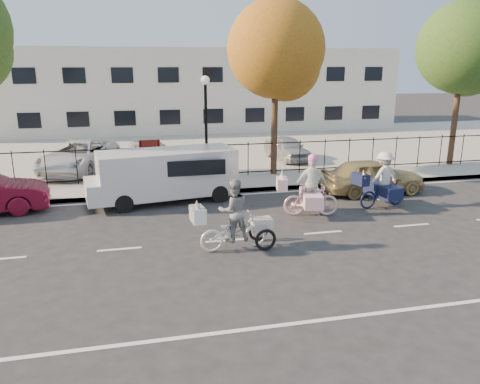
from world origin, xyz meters
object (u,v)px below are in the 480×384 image
object	(u,v)px
bull_bike	(382,185)
gold_sedan	(372,176)
pedestrian	(131,169)
lamppost	(206,110)
lot_car_b	(79,156)
white_van	(165,174)
lot_car_d	(287,148)
lot_car_c	(142,155)
unicorn_bike	(310,193)
zebra_trike	(234,223)

from	to	relation	value
bull_bike	gold_sedan	distance (m)	1.84
pedestrian	lamppost	bearing A→B (deg)	150.68
bull_bike	lot_car_b	xyz separation A→B (m)	(-11.03, 7.61, 0.06)
white_van	lot_car_d	xyz separation A→B (m)	(6.63, 5.75, -0.31)
bull_bike	lot_car_b	world-z (taller)	bull_bike
lamppost	gold_sedan	xyz separation A→B (m)	(6.10, -3.00, -2.42)
gold_sedan	pedestrian	bearing A→B (deg)	74.66
lot_car_c	unicorn_bike	bearing A→B (deg)	-37.03
unicorn_bike	lot_car_b	world-z (taller)	unicorn_bike
zebra_trike	gold_sedan	bearing A→B (deg)	-61.71
white_van	gold_sedan	bearing A→B (deg)	-13.31
unicorn_bike	lot_car_d	distance (m)	8.76
white_van	lot_car_d	world-z (taller)	white_van
unicorn_bike	gold_sedan	world-z (taller)	unicorn_bike
bull_bike	gold_sedan	world-z (taller)	bull_bike
lot_car_b	lot_car_c	xyz separation A→B (m)	(2.87, 0.26, -0.13)
zebra_trike	lot_car_b	xyz separation A→B (m)	(-5.08, 10.32, 0.09)
pedestrian	lot_car_c	xyz separation A→B (m)	(0.53, 3.77, -0.20)
unicorn_bike	bull_bike	size ratio (longest dim) A/B	0.97
pedestrian	lot_car_b	size ratio (longest dim) A/B	0.31
zebra_trike	lot_car_d	size ratio (longest dim) A/B	0.67
lot_car_c	bull_bike	bearing A→B (deg)	-23.76
unicorn_bike	pedestrian	xyz separation A→B (m)	(-5.84, 4.48, 0.15)
lot_car_d	lot_car_c	bearing A→B (deg)	175.11
lamppost	pedestrian	world-z (taller)	lamppost
bull_bike	unicorn_bike	bearing A→B (deg)	87.08
lamppost	pedestrian	distance (m)	3.88
zebra_trike	lot_car_b	world-z (taller)	zebra_trike
zebra_trike	lot_car_c	world-z (taller)	zebra_trike
pedestrian	lot_car_b	world-z (taller)	pedestrian
white_van	lot_car_b	distance (m)	6.32
bull_bike	zebra_trike	bearing A→B (deg)	104.00
unicorn_bike	gold_sedan	xyz separation A→B (m)	(3.41, 2.13, -0.10)
lot_car_c	lot_car_d	bearing A→B (deg)	22.32
lot_car_b	lot_car_d	size ratio (longest dim) A/B	1.46
gold_sedan	pedestrian	size ratio (longest dim) A/B	2.58
unicorn_bike	lot_car_c	world-z (taller)	unicorn_bike
lot_car_c	zebra_trike	bearing A→B (deg)	-57.98
white_van	unicorn_bike	bearing A→B (deg)	-39.70
bull_bike	white_van	size ratio (longest dim) A/B	0.39
zebra_trike	lot_car_d	bearing A→B (deg)	-31.31
bull_bike	white_van	distance (m)	7.85
pedestrian	bull_bike	bearing A→B (deg)	113.82
lot_car_b	lot_car_c	bearing A→B (deg)	23.75
lamppost	white_van	xyz separation A→B (m)	(-1.92, -2.35, -2.06)
zebra_trike	pedestrian	bearing A→B (deg)	15.84
unicorn_bike	white_van	size ratio (longest dim) A/B	0.38
lot_car_c	lot_car_d	world-z (taller)	lot_car_d
gold_sedan	lot_car_c	world-z (taller)	gold_sedan
gold_sedan	lot_car_d	xyz separation A→B (m)	(-1.40, 6.40, 0.06)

